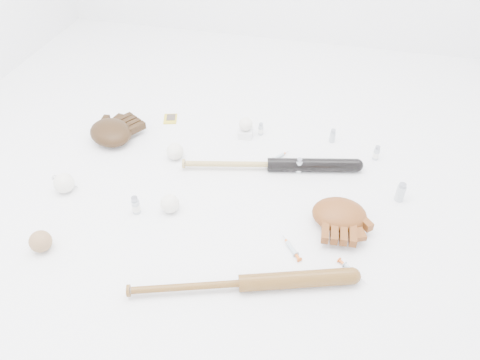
% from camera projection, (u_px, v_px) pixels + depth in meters
% --- Properties ---
extents(bat_dark, '(0.78, 0.23, 0.06)m').
position_uv_depth(bat_dark, '(270.00, 164.00, 2.00)').
color(bat_dark, black).
rests_on(bat_dark, ground).
extents(bat_wood, '(0.76, 0.30, 0.06)m').
position_uv_depth(bat_wood, '(241.00, 283.00, 1.53)').
color(bat_wood, brown).
rests_on(bat_wood, ground).
extents(glove_dark, '(0.35, 0.35, 0.09)m').
position_uv_depth(glove_dark, '(111.00, 132.00, 2.15)').
color(glove_dark, black).
rests_on(glove_dark, ground).
extents(glove_tan, '(0.26, 0.26, 0.09)m').
position_uv_depth(glove_tan, '(339.00, 214.00, 1.75)').
color(glove_tan, brown).
rests_on(glove_tan, ground).
extents(trading_card, '(0.08, 0.10, 0.00)m').
position_uv_depth(trading_card, '(170.00, 119.00, 2.31)').
color(trading_card, gold).
rests_on(trading_card, ground).
extents(pedestal, '(0.07, 0.07, 0.04)m').
position_uv_depth(pedestal, '(246.00, 133.00, 2.19)').
color(pedestal, white).
rests_on(pedestal, ground).
extents(baseball_on_pedestal, '(0.06, 0.06, 0.06)m').
position_uv_depth(baseball_on_pedestal, '(246.00, 124.00, 2.16)').
color(baseball_on_pedestal, white).
rests_on(baseball_on_pedestal, pedestal).
extents(baseball_left, '(0.08, 0.08, 0.08)m').
position_uv_depth(baseball_left, '(64.00, 183.00, 1.89)').
color(baseball_left, white).
rests_on(baseball_left, ground).
extents(baseball_upper, '(0.08, 0.08, 0.08)m').
position_uv_depth(baseball_upper, '(175.00, 151.00, 2.05)').
color(baseball_upper, white).
rests_on(baseball_upper, ground).
extents(baseball_mid, '(0.07, 0.07, 0.07)m').
position_uv_depth(baseball_mid, '(170.00, 204.00, 1.80)').
color(baseball_mid, white).
rests_on(baseball_mid, ground).
extents(baseball_aged, '(0.08, 0.08, 0.08)m').
position_uv_depth(baseball_aged, '(41.00, 241.00, 1.65)').
color(baseball_aged, olive).
rests_on(baseball_aged, ground).
extents(syringe_0, '(0.15, 0.06, 0.02)m').
position_uv_depth(syringe_0, '(65.00, 182.00, 1.94)').
color(syringe_0, '#ADBCC6').
rests_on(syringe_0, ground).
extents(syringe_1, '(0.11, 0.13, 0.02)m').
position_uv_depth(syringe_1, '(292.00, 248.00, 1.67)').
color(syringe_1, '#ADBCC6').
rests_on(syringe_1, ground).
extents(syringe_2, '(0.10, 0.12, 0.02)m').
position_uv_depth(syringe_2, '(279.00, 157.00, 2.07)').
color(syringe_2, '#ADBCC6').
rests_on(syringe_2, ground).
extents(syringe_3, '(0.12, 0.10, 0.02)m').
position_uv_depth(syringe_3, '(351.00, 270.00, 1.60)').
color(syringe_3, '#ADBCC6').
rests_on(syringe_3, ground).
extents(vial_0, '(0.03, 0.03, 0.07)m').
position_uv_depth(vial_0, '(376.00, 153.00, 2.05)').
color(vial_0, '#AFB8C0').
rests_on(vial_0, ground).
extents(vial_1, '(0.03, 0.03, 0.07)m').
position_uv_depth(vial_1, '(333.00, 136.00, 2.15)').
color(vial_1, '#AFB8C0').
rests_on(vial_1, ground).
extents(vial_2, '(0.03, 0.03, 0.07)m').
position_uv_depth(vial_2, '(299.00, 165.00, 1.98)').
color(vial_2, '#AFB8C0').
rests_on(vial_2, ground).
extents(vial_3, '(0.04, 0.04, 0.08)m').
position_uv_depth(vial_3, '(401.00, 192.00, 1.85)').
color(vial_3, '#AFB8C0').
rests_on(vial_3, ground).
extents(vial_4, '(0.03, 0.03, 0.08)m').
position_uv_depth(vial_4, '(136.00, 205.00, 1.79)').
color(vial_4, '#AFB8C0').
rests_on(vial_4, ground).
extents(vial_5, '(0.02, 0.02, 0.06)m').
position_uv_depth(vial_5, '(261.00, 129.00, 2.20)').
color(vial_5, '#AFB8C0').
rests_on(vial_5, ground).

